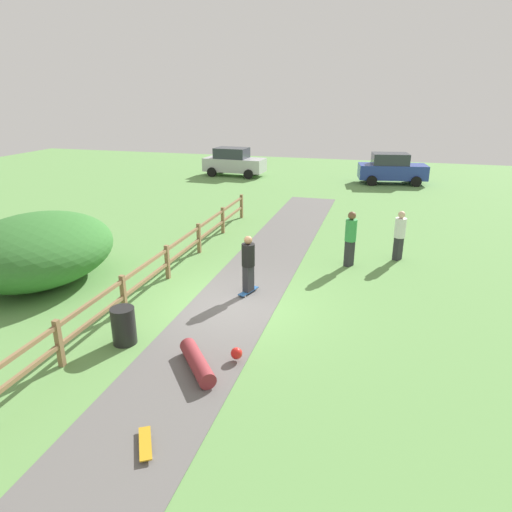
# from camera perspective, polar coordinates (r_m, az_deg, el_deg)

# --- Properties ---
(ground_plane) EXTENTS (60.00, 60.00, 0.00)m
(ground_plane) POSITION_cam_1_polar(r_m,az_deg,el_deg) (12.88, -2.88, -6.08)
(ground_plane) COLOR #60934C
(asphalt_path) EXTENTS (2.40, 28.00, 0.02)m
(asphalt_path) POSITION_cam_1_polar(r_m,az_deg,el_deg) (12.87, -2.88, -6.04)
(asphalt_path) COLOR #605E5B
(asphalt_path) RESTS_ON ground_plane
(wooden_fence) EXTENTS (0.12, 18.12, 1.10)m
(wooden_fence) POSITION_cam_1_polar(r_m,az_deg,el_deg) (13.61, -13.36, -2.09)
(wooden_fence) COLOR olive
(wooden_fence) RESTS_ON ground_plane
(bush_large) EXTENTS (4.20, 5.04, 2.09)m
(bush_large) POSITION_cam_1_polar(r_m,az_deg,el_deg) (15.59, -25.44, 0.78)
(bush_large) COLOR #33702D
(bush_large) RESTS_ON ground_plane
(trash_bin) EXTENTS (0.56, 0.56, 0.90)m
(trash_bin) POSITION_cam_1_polar(r_m,az_deg,el_deg) (11.28, -16.10, -8.31)
(trash_bin) COLOR black
(trash_bin) RESTS_ON ground_plane
(skater_riding) EXTENTS (0.48, 0.82, 1.76)m
(skater_riding) POSITION_cam_1_polar(r_m,az_deg,el_deg) (13.15, -0.97, -0.75)
(skater_riding) COLOR #265999
(skater_riding) RESTS_ON asphalt_path
(skater_fallen) EXTENTS (1.45, 1.42, 0.36)m
(skater_fallen) POSITION_cam_1_polar(r_m,az_deg,el_deg) (10.08, -6.91, -12.87)
(skater_fallen) COLOR maroon
(skater_fallen) RESTS_ON asphalt_path
(skateboard_loose) EXTENTS (0.58, 0.79, 0.08)m
(skateboard_loose) POSITION_cam_1_polar(r_m,az_deg,el_deg) (8.46, -13.58, -21.67)
(skateboard_loose) COLOR #BF8C19
(skateboard_loose) RESTS_ON asphalt_path
(bystander_white) EXTENTS (0.53, 0.53, 1.75)m
(bystander_white) POSITION_cam_1_polar(r_m,az_deg,el_deg) (16.70, 17.39, 2.71)
(bystander_white) COLOR #2D2D33
(bystander_white) RESTS_ON ground_plane
(bystander_green) EXTENTS (0.52, 0.52, 1.89)m
(bystander_green) POSITION_cam_1_polar(r_m,az_deg,el_deg) (15.66, 11.65, 2.45)
(bystander_green) COLOR #2D2D33
(bystander_green) RESTS_ON ground_plane
(parked_car_blue) EXTENTS (4.42, 2.53, 1.92)m
(parked_car_blue) POSITION_cam_1_polar(r_m,az_deg,el_deg) (30.99, 16.48, 10.36)
(parked_car_blue) COLOR #283D99
(parked_car_blue) RESTS_ON ground_plane
(parked_car_silver) EXTENTS (4.28, 2.18, 1.92)m
(parked_car_silver) POSITION_cam_1_polar(r_m,az_deg,el_deg) (32.67, -2.77, 11.58)
(parked_car_silver) COLOR #B7B7BC
(parked_car_silver) RESTS_ON ground_plane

